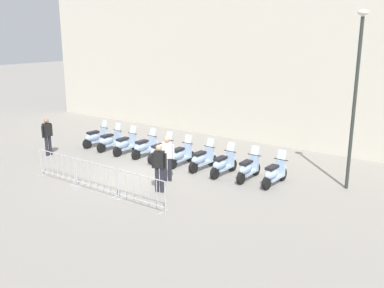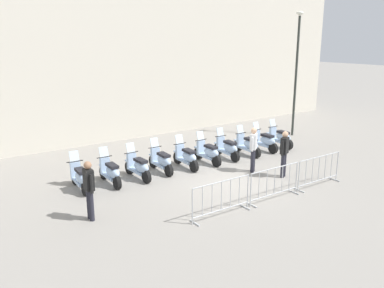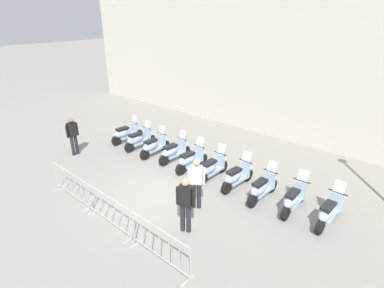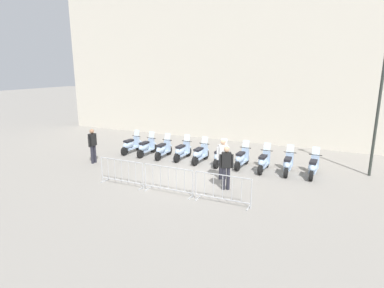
{
  "view_description": "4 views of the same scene",
  "coord_description": "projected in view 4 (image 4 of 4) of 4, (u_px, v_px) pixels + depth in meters",
  "views": [
    {
      "loc": [
        10.12,
        -12.27,
        5.41
      ],
      "look_at": [
        1.49,
        1.76,
        1.13
      ],
      "focal_mm": 39.62,
      "sensor_mm": 36.0,
      "label": 1
    },
    {
      "loc": [
        -9.87,
        -9.83,
        5.1
      ],
      "look_at": [
        0.05,
        2.35,
        0.88
      ],
      "focal_mm": 38.25,
      "sensor_mm": 36.0,
      "label": 2
    },
    {
      "loc": [
        6.14,
        -6.42,
        5.79
      ],
      "look_at": [
        -0.15,
        1.98,
        1.26
      ],
      "focal_mm": 28.32,
      "sensor_mm": 36.0,
      "label": 3
    },
    {
      "loc": [
        4.57,
        -12.1,
        4.58
      ],
      "look_at": [
        -0.73,
        2.02,
        0.98
      ],
      "focal_mm": 29.21,
      "sensor_mm": 36.0,
      "label": 4
    }
  ],
  "objects": [
    {
      "name": "ground_plane",
      "position": [
        192.0,
        177.0,
        13.64
      ],
      "size": [
        120.0,
        120.0,
        0.0
      ],
      "primitive_type": "plane",
      "color": "gray"
    },
    {
      "name": "building_facade",
      "position": [
        251.0,
        19.0,
        19.62
      ],
      "size": [
        28.1,
        4.56,
        15.39
      ],
      "primitive_type": "cube",
      "rotation": [
        0.0,
        0.0,
        -0.08
      ],
      "color": "beige",
      "rests_on": "ground"
    },
    {
      "name": "motorcycle_0",
      "position": [
        131.0,
        145.0,
        17.47
      ],
      "size": [
        0.62,
        1.72,
        1.24
      ],
      "color": "black",
      "rests_on": "ground"
    },
    {
      "name": "motorcycle_1",
      "position": [
        146.0,
        147.0,
        16.96
      ],
      "size": [
        0.58,
        1.73,
        1.24
      ],
      "color": "black",
      "rests_on": "ground"
    },
    {
      "name": "motorcycle_2",
      "position": [
        163.0,
        150.0,
        16.49
      ],
      "size": [
        0.56,
        1.72,
        1.24
      ],
      "color": "black",
      "rests_on": "ground"
    },
    {
      "name": "motorcycle_3",
      "position": [
        182.0,
        151.0,
        16.19
      ],
      "size": [
        0.58,
        1.72,
        1.24
      ],
      "color": "black",
      "rests_on": "ground"
    },
    {
      "name": "motorcycle_4",
      "position": [
        200.0,
        154.0,
        15.65
      ],
      "size": [
        0.6,
        1.72,
        1.24
      ],
      "color": "black",
      "rests_on": "ground"
    },
    {
      "name": "motorcycle_5",
      "position": [
        220.0,
        156.0,
        15.22
      ],
      "size": [
        0.56,
        1.73,
        1.24
      ],
      "color": "black",
      "rests_on": "ground"
    },
    {
      "name": "motorcycle_6",
      "position": [
        242.0,
        159.0,
        14.83
      ],
      "size": [
        0.61,
        1.72,
        1.24
      ],
      "color": "black",
      "rests_on": "ground"
    },
    {
      "name": "motorcycle_7",
      "position": [
        264.0,
        162.0,
        14.31
      ],
      "size": [
        0.58,
        1.73,
        1.24
      ],
      "color": "black",
      "rests_on": "ground"
    },
    {
      "name": "motorcycle_8",
      "position": [
        288.0,
        164.0,
        13.94
      ],
      "size": [
        0.56,
        1.72,
        1.24
      ],
      "color": "black",
      "rests_on": "ground"
    },
    {
      "name": "motorcycle_9",
      "position": [
        313.0,
        167.0,
        13.54
      ],
      "size": [
        0.59,
        1.72,
        1.24
      ],
      "color": "black",
      "rests_on": "ground"
    },
    {
      "name": "barrier_segment_0",
      "position": [
        122.0,
        173.0,
        12.6
      ],
      "size": [
        2.06,
        0.59,
        1.07
      ],
      "color": "#B2B5B7",
      "rests_on": "ground"
    },
    {
      "name": "barrier_segment_1",
      "position": [
        168.0,
        180.0,
        11.71
      ],
      "size": [
        2.06,
        0.59,
        1.07
      ],
      "color": "#B2B5B7",
      "rests_on": "ground"
    },
    {
      "name": "barrier_segment_2",
      "position": [
        223.0,
        190.0,
        10.83
      ],
      "size": [
        2.06,
        0.59,
        1.07
      ],
      "color": "#B2B5B7",
      "rests_on": "ground"
    },
    {
      "name": "street_lamp",
      "position": [
        381.0,
        91.0,
        12.99
      ],
      "size": [
        0.36,
        0.36,
        6.2
      ],
      "color": "#2D332D",
      "rests_on": "ground"
    },
    {
      "name": "officer_near_row_end",
      "position": [
        93.0,
        144.0,
        15.49
      ],
      "size": [
        0.26,
        0.55,
        1.73
      ],
      "color": "#23232D",
      "rests_on": "ground"
    },
    {
      "name": "officer_mid_plaza",
      "position": [
        226.0,
        165.0,
        12.02
      ],
      "size": [
        0.52,
        0.33,
        1.73
      ],
      "color": "#23232D",
      "rests_on": "ground"
    },
    {
      "name": "officer_by_barriers",
      "position": [
        223.0,
        157.0,
        13.18
      ],
      "size": [
        0.48,
        0.37,
        1.73
      ],
      "color": "#23232D",
      "rests_on": "ground"
    }
  ]
}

